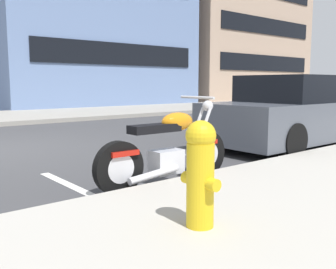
% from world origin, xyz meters
% --- Properties ---
extents(sidewalk_far_curb, '(120.00, 5.00, 0.14)m').
position_xyz_m(sidewalk_far_curb, '(12.00, 6.66, 0.07)').
color(sidewalk_far_curb, gray).
rests_on(sidewalk_far_curb, ground).
extents(parking_stall_stripe, '(0.12, 2.20, 0.01)m').
position_xyz_m(parking_stall_stripe, '(0.00, -3.56, 0.00)').
color(parking_stall_stripe, silver).
rests_on(parking_stall_stripe, ground).
extents(parked_motorcycle, '(2.03, 0.62, 1.11)m').
position_xyz_m(parked_motorcycle, '(0.99, -4.04, 0.43)').
color(parked_motorcycle, black).
rests_on(parked_motorcycle, ground).
extents(parked_car_far_down_curb, '(4.65, 1.82, 1.43)m').
position_xyz_m(parked_car_far_down_curb, '(5.19, -3.35, 0.68)').
color(parked_car_far_down_curb, '#4C515B').
rests_on(parked_car_far_down_curb, ground).
extents(car_opposite_curb, '(4.29, 1.95, 1.53)m').
position_xyz_m(car_opposite_curb, '(17.79, 3.63, 0.72)').
color(car_opposite_curb, gray).
rests_on(car_opposite_curb, ground).
extents(fire_hydrant, '(0.24, 0.36, 0.85)m').
position_xyz_m(fire_hydrant, '(0.04, -5.59, 0.59)').
color(fire_hydrant, gold).
rests_on(fire_hydrant, sidewalk_near_curb).
extents(townhouse_behind_pole, '(11.01, 11.58, 12.52)m').
position_xyz_m(townhouse_behind_pole, '(8.63, 14.71, 6.26)').
color(townhouse_behind_pole, '#6B84B2').
rests_on(townhouse_behind_pole, ground).
extents(townhouse_corner_block, '(11.54, 10.83, 12.29)m').
position_xyz_m(townhouse_corner_block, '(20.86, 14.33, 6.15)').
color(townhouse_corner_block, tan).
rests_on(townhouse_corner_block, ground).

